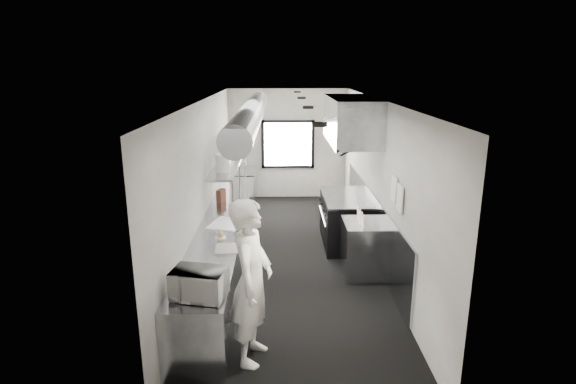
{
  "coord_description": "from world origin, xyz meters",
  "views": [
    {
      "loc": [
        -0.22,
        -7.72,
        3.36
      ],
      "look_at": [
        -0.08,
        -0.2,
        1.28
      ],
      "focal_mm": 28.74,
      "sensor_mm": 36.0,
      "label": 1
    }
  ],
  "objects_px": {
    "squeeze_bottle_c": "(361,218)",
    "range": "(345,220)",
    "small_plate": "(221,238)",
    "plate_stack_b": "(227,158)",
    "microwave": "(199,284)",
    "deli_tub_a": "(193,267)",
    "pass_shelf": "(229,163)",
    "squeeze_bottle_e": "(359,211)",
    "deli_tub_b": "(188,273)",
    "plate_stack_c": "(229,151)",
    "far_work_table": "(242,188)",
    "exhaust_hood": "(351,120)",
    "plate_stack_d": "(232,144)",
    "prep_counter": "(224,245)",
    "squeeze_bottle_b": "(363,220)",
    "squeeze_bottle_d": "(359,214)",
    "bottle_station": "(363,248)",
    "knife_block": "(221,196)",
    "plate_stack_a": "(223,163)",
    "squeeze_bottle_a": "(364,223)",
    "cutting_board": "(227,223)",
    "line_cook": "(252,282)"
  },
  "relations": [
    {
      "from": "line_cook",
      "to": "microwave",
      "type": "relative_size",
      "value": 3.66
    },
    {
      "from": "exhaust_hood",
      "to": "squeeze_bottle_d",
      "type": "bearing_deg",
      "value": -90.53
    },
    {
      "from": "deli_tub_a",
      "to": "cutting_board",
      "type": "relative_size",
      "value": 0.21
    },
    {
      "from": "cutting_board",
      "to": "squeeze_bottle_a",
      "type": "relative_size",
      "value": 3.71
    },
    {
      "from": "pass_shelf",
      "to": "squeeze_bottle_c",
      "type": "distance_m",
      "value": 2.91
    },
    {
      "from": "prep_counter",
      "to": "plate_stack_d",
      "type": "bearing_deg",
      "value": 91.1
    },
    {
      "from": "small_plate",
      "to": "squeeze_bottle_b",
      "type": "height_order",
      "value": "squeeze_bottle_b"
    },
    {
      "from": "small_plate",
      "to": "squeeze_bottle_c",
      "type": "distance_m",
      "value": 2.25
    },
    {
      "from": "far_work_table",
      "to": "squeeze_bottle_c",
      "type": "relative_size",
      "value": 6.23
    },
    {
      "from": "squeeze_bottle_d",
      "to": "range",
      "type": "bearing_deg",
      "value": 92.2
    },
    {
      "from": "pass_shelf",
      "to": "squeeze_bottle_a",
      "type": "xyz_separation_m",
      "value": [
        2.29,
        -1.96,
        -0.55
      ]
    },
    {
      "from": "prep_counter",
      "to": "deli_tub_a",
      "type": "height_order",
      "value": "deli_tub_a"
    },
    {
      "from": "deli_tub_b",
      "to": "squeeze_bottle_c",
      "type": "height_order",
      "value": "squeeze_bottle_c"
    },
    {
      "from": "plate_stack_a",
      "to": "squeeze_bottle_c",
      "type": "bearing_deg",
      "value": -20.98
    },
    {
      "from": "far_work_table",
      "to": "plate_stack_c",
      "type": "bearing_deg",
      "value": -91.5
    },
    {
      "from": "small_plate",
      "to": "knife_block",
      "type": "distance_m",
      "value": 1.89
    },
    {
      "from": "prep_counter",
      "to": "exhaust_hood",
      "type": "bearing_deg",
      "value": 28.11
    },
    {
      "from": "range",
      "to": "prep_counter",
      "type": "bearing_deg",
      "value": -151.26
    },
    {
      "from": "far_work_table",
      "to": "squeeze_bottle_c",
      "type": "distance_m",
      "value": 4.56
    },
    {
      "from": "microwave",
      "to": "deli_tub_b",
      "type": "distance_m",
      "value": 0.55
    },
    {
      "from": "plate_stack_b",
      "to": "far_work_table",
      "type": "bearing_deg",
      "value": 89.35
    },
    {
      "from": "squeeze_bottle_d",
      "to": "cutting_board",
      "type": "bearing_deg",
      "value": -174.69
    },
    {
      "from": "plate_stack_b",
      "to": "cutting_board",
      "type": "bearing_deg",
      "value": -85.26
    },
    {
      "from": "knife_block",
      "to": "squeeze_bottle_d",
      "type": "relative_size",
      "value": 1.42
    },
    {
      "from": "knife_block",
      "to": "squeeze_bottle_e",
      "type": "distance_m",
      "value": 2.59
    },
    {
      "from": "squeeze_bottle_b",
      "to": "squeeze_bottle_d",
      "type": "bearing_deg",
      "value": 93.03
    },
    {
      "from": "deli_tub_b",
      "to": "plate_stack_c",
      "type": "xyz_separation_m",
      "value": [
        0.11,
        3.84,
        0.78
      ]
    },
    {
      "from": "plate_stack_b",
      "to": "squeeze_bottle_e",
      "type": "xyz_separation_m",
      "value": [
        2.29,
        -0.99,
        -0.72
      ]
    },
    {
      "from": "small_plate",
      "to": "plate_stack_d",
      "type": "xyz_separation_m",
      "value": [
        -0.1,
        3.13,
        0.87
      ]
    },
    {
      "from": "range",
      "to": "plate_stack_d",
      "type": "height_order",
      "value": "plate_stack_d"
    },
    {
      "from": "range",
      "to": "far_work_table",
      "type": "bearing_deg",
      "value": 131.19
    },
    {
      "from": "pass_shelf",
      "to": "microwave",
      "type": "relative_size",
      "value": 5.6
    },
    {
      "from": "small_plate",
      "to": "exhaust_hood",
      "type": "bearing_deg",
      "value": 43.09
    },
    {
      "from": "knife_block",
      "to": "plate_stack_b",
      "type": "bearing_deg",
      "value": 44.99
    },
    {
      "from": "pass_shelf",
      "to": "squeeze_bottle_e",
      "type": "xyz_separation_m",
      "value": [
        2.3,
        -1.4,
        -0.54
      ]
    },
    {
      "from": "plate_stack_b",
      "to": "plate_stack_d",
      "type": "height_order",
      "value": "plate_stack_d"
    },
    {
      "from": "plate_stack_a",
      "to": "squeeze_bottle_a",
      "type": "bearing_deg",
      "value": -25.42
    },
    {
      "from": "microwave",
      "to": "deli_tub_a",
      "type": "xyz_separation_m",
      "value": [
        -0.19,
        0.67,
        -0.11
      ]
    },
    {
      "from": "small_plate",
      "to": "plate_stack_b",
      "type": "height_order",
      "value": "plate_stack_b"
    },
    {
      "from": "pass_shelf",
      "to": "plate_stack_b",
      "type": "xyz_separation_m",
      "value": [
        0.01,
        -0.41,
        0.18
      ]
    },
    {
      "from": "line_cook",
      "to": "plate_stack_b",
      "type": "distance_m",
      "value": 3.66
    },
    {
      "from": "prep_counter",
      "to": "plate_stack_a",
      "type": "height_order",
      "value": "plate_stack_a"
    },
    {
      "from": "exhaust_hood",
      "to": "deli_tub_a",
      "type": "height_order",
      "value": "exhaust_hood"
    },
    {
      "from": "pass_shelf",
      "to": "bottle_station",
      "type": "xyz_separation_m",
      "value": [
        2.34,
        -1.7,
        -1.09
      ]
    },
    {
      "from": "squeeze_bottle_c",
      "to": "pass_shelf",
      "type": "bearing_deg",
      "value": 142.49
    },
    {
      "from": "exhaust_hood",
      "to": "plate_stack_d",
      "type": "distance_m",
      "value": 2.61
    },
    {
      "from": "knife_block",
      "to": "squeeze_bottle_d",
      "type": "xyz_separation_m",
      "value": [
        2.39,
        -1.06,
        -0.03
      ]
    },
    {
      "from": "far_work_table",
      "to": "plate_stack_d",
      "type": "xyz_separation_m",
      "value": [
        -0.04,
        -1.42,
        1.33
      ]
    },
    {
      "from": "pass_shelf",
      "to": "plate_stack_c",
      "type": "height_order",
      "value": "plate_stack_c"
    },
    {
      "from": "squeeze_bottle_c",
      "to": "range",
      "type": "bearing_deg",
      "value": 91.64
    }
  ]
}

